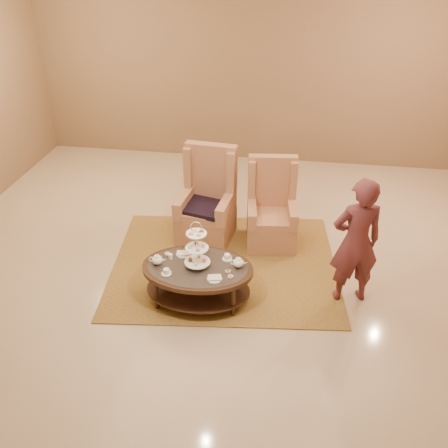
% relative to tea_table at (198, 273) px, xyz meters
% --- Properties ---
extents(ground, '(8.00, 8.00, 0.00)m').
position_rel_tea_table_xyz_m(ground, '(0.18, 0.36, -0.40)').
color(ground, beige).
rests_on(ground, ground).
extents(ceiling, '(8.00, 8.00, 0.02)m').
position_rel_tea_table_xyz_m(ceiling, '(0.18, 0.36, -0.40)').
color(ceiling, silver).
rests_on(ceiling, ground).
extents(wall_back, '(8.00, 0.04, 3.50)m').
position_rel_tea_table_xyz_m(wall_back, '(0.18, 4.36, 1.35)').
color(wall_back, '#8E6D4D').
rests_on(wall_back, ground).
extents(rug, '(3.18, 2.75, 0.02)m').
position_rel_tea_table_xyz_m(rug, '(0.20, 0.76, -0.39)').
color(rug, '#A5863A').
rests_on(rug, ground).
extents(tea_table, '(1.32, 0.92, 1.09)m').
position_rel_tea_table_xyz_m(tea_table, '(0.00, 0.00, 0.00)').
color(tea_table, black).
rests_on(tea_table, ground).
extents(armchair_left, '(0.80, 0.82, 1.34)m').
position_rel_tea_table_xyz_m(armchair_left, '(-0.14, 1.44, 0.06)').
color(armchair_left, tan).
rests_on(armchair_left, ground).
extents(armchair_right, '(0.74, 0.76, 1.23)m').
position_rel_tea_table_xyz_m(armchair_right, '(0.76, 1.44, 0.02)').
color(armchair_right, tan).
rests_on(armchair_right, ground).
extents(person, '(0.66, 0.52, 1.60)m').
position_rel_tea_table_xyz_m(person, '(1.78, 0.31, 0.40)').
color(person, '#5E282E').
rests_on(person, ground).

